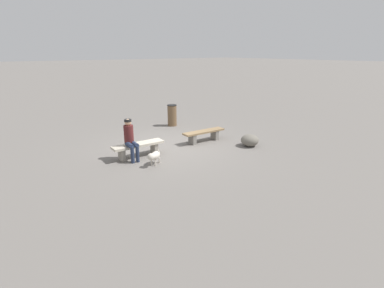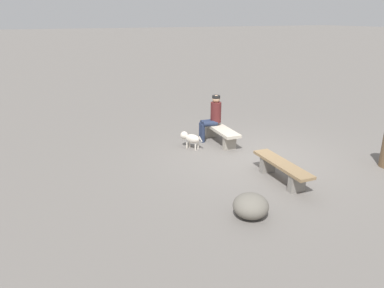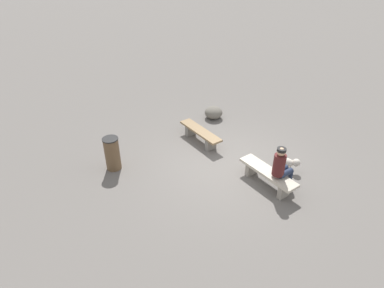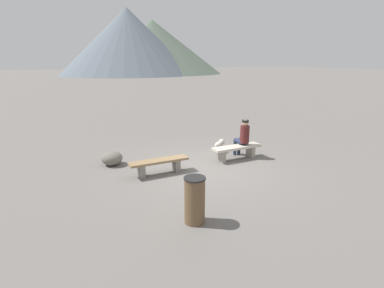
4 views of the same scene
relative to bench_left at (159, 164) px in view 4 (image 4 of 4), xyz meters
name	(u,v)px [view 4 (image 4 of 4)]	position (x,y,z in m)	size (l,w,h in m)	color
ground	(205,169)	(1.38, -0.26, -0.33)	(210.00, 210.00, 0.06)	slate
bench_left	(159,164)	(0.00, 0.00, 0.00)	(1.75, 0.48, 0.43)	gray
bench_right	(237,150)	(2.76, -0.04, 0.03)	(1.72, 0.52, 0.45)	gray
seated_person	(243,136)	(3.06, 0.04, 0.45)	(0.35, 0.63, 1.31)	#511E1E
dog	(219,144)	(2.72, 0.90, -0.01)	(0.61, 0.46, 0.44)	beige
trash_bin	(195,200)	(-0.45, -2.81, 0.19)	(0.44, 0.44, 0.97)	brown
boulder	(112,158)	(-0.97, 1.44, -0.08)	(0.64, 0.64, 0.43)	#6B665B
distant_peak_1	(128,42)	(18.42, 58.41, 6.61)	(29.33, 29.33, 13.81)	slate
distant_peak_3	(153,47)	(25.33, 61.24, 5.72)	(32.05, 32.05, 12.03)	#566656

